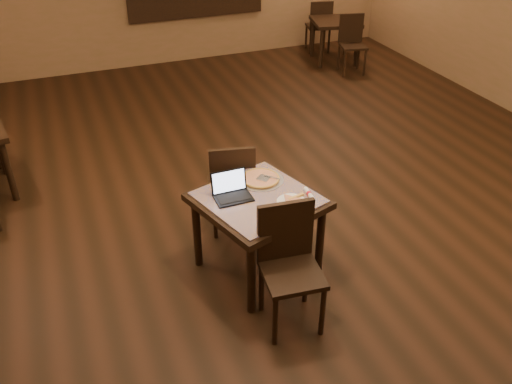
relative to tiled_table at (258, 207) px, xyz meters
name	(u,v)px	position (x,y,z in m)	size (l,w,h in m)	color
ground	(289,212)	(0.63, 0.70, -0.66)	(10.00, 10.00, 0.00)	black
tiled_table	(258,207)	(0.00, 0.00, 0.00)	(1.16, 1.16, 0.76)	black
chair_main_near	(289,259)	(0.01, -0.61, -0.09)	(0.48, 0.48, 1.01)	black
chair_main_far	(232,183)	(-0.02, 0.62, -0.12)	(0.50, 0.50, 0.96)	black
laptop	(231,190)	(-0.20, 0.10, 0.16)	(0.30, 0.24, 0.21)	black
plate	(291,202)	(0.22, -0.18, 0.11)	(0.24, 0.24, 0.01)	white
pizza_slice	(291,200)	(0.22, -0.18, 0.13)	(0.19, 0.19, 0.02)	#D2BA8C
pizza_pan	(261,180)	(0.12, 0.24, 0.11)	(0.40, 0.40, 0.01)	silver
pizza_whole	(261,178)	(0.12, 0.24, 0.12)	(0.33, 0.33, 0.02)	#D2BA8C
spatula	(264,178)	(0.14, 0.22, 0.13)	(0.10, 0.24, 0.01)	silver
napkin_roll	(309,194)	(0.40, -0.14, 0.12)	(0.05, 0.17, 0.04)	white
other_table_a	(335,27)	(3.28, 4.68, -0.07)	(0.92, 0.92, 0.72)	black
other_table_a_chair_near	(352,40)	(3.30, 4.14, -0.14)	(0.48, 0.48, 0.93)	black
other_table_a_chair_far	(320,23)	(3.27, 5.22, -0.14)	(0.48, 0.48, 0.93)	black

